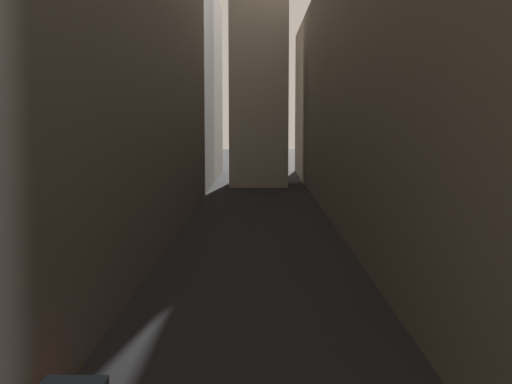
% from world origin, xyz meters
% --- Properties ---
extents(ground_plane, '(264.00, 264.00, 0.00)m').
position_xyz_m(ground_plane, '(0.00, 48.00, 0.00)').
color(ground_plane, black).
extents(building_block_left, '(11.20, 108.00, 24.10)m').
position_xyz_m(building_block_left, '(-11.10, 50.00, 12.05)').
color(building_block_left, '#60594F').
rests_on(building_block_left, ground).
extents(building_block_right, '(14.52, 108.00, 20.20)m').
position_xyz_m(building_block_right, '(12.76, 50.00, 10.10)').
color(building_block_right, '#756B5B').
rests_on(building_block_right, ground).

